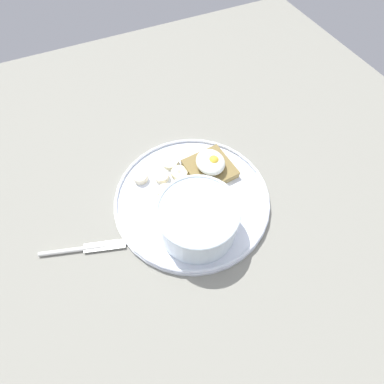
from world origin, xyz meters
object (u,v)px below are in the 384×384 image
(oatmeal_bowl, at_px, (198,219))
(banana_slice_back, at_px, (166,192))
(banana_slice_left, at_px, (162,176))
(knife, at_px, (83,249))
(poached_egg, at_px, (211,162))
(banana_slice_inner, at_px, (178,173))
(banana_slice_right, at_px, (140,177))
(banana_slice_front, at_px, (171,162))
(toast_slice, at_px, (210,168))

(oatmeal_bowl, relative_size, banana_slice_back, 3.94)
(oatmeal_bowl, relative_size, banana_slice_left, 3.38)
(oatmeal_bowl, bearing_deg, banana_slice_left, -172.35)
(banana_slice_left, bearing_deg, knife, -66.52)
(poached_egg, relative_size, banana_slice_left, 1.53)
(poached_egg, relative_size, knife, 0.43)
(banana_slice_back, xyz_separation_m, knife, (0.04, -0.17, -0.01))
(banana_slice_left, relative_size, banana_slice_inner, 0.89)
(banana_slice_left, xyz_separation_m, knife, (0.08, -0.17, -0.01))
(banana_slice_right, bearing_deg, banana_slice_front, 98.97)
(oatmeal_bowl, bearing_deg, banana_slice_front, 175.43)
(toast_slice, xyz_separation_m, knife, (0.05, -0.27, -0.01))
(poached_egg, bearing_deg, banana_slice_back, -82.48)
(oatmeal_bowl, relative_size, banana_slice_front, 3.22)
(knife, bearing_deg, toast_slice, 101.31)
(banana_slice_left, bearing_deg, poached_egg, 75.86)
(poached_egg, distance_m, knife, 0.27)
(toast_slice, bearing_deg, oatmeal_bowl, -36.31)
(poached_egg, height_order, banana_slice_front, poached_egg)
(toast_slice, relative_size, banana_slice_left, 2.28)
(banana_slice_inner, bearing_deg, knife, -71.26)
(banana_slice_inner, bearing_deg, banana_slice_back, -51.15)
(banana_slice_front, height_order, banana_slice_left, same)
(oatmeal_bowl, relative_size, banana_slice_right, 3.60)
(poached_egg, relative_size, banana_slice_back, 1.79)
(oatmeal_bowl, distance_m, toast_slice, 0.13)
(knife, bearing_deg, poached_egg, 101.19)
(banana_slice_left, relative_size, banana_slice_back, 1.17)
(toast_slice, bearing_deg, banana_slice_back, -82.17)
(knife, bearing_deg, banana_slice_front, 116.51)
(poached_egg, bearing_deg, knife, -78.81)
(banana_slice_front, height_order, banana_slice_right, same)
(toast_slice, height_order, banana_slice_back, same)
(toast_slice, distance_m, poached_egg, 0.02)
(banana_slice_left, height_order, banana_slice_right, same)
(banana_slice_front, xyz_separation_m, banana_slice_inner, (0.03, 0.00, -0.00))
(banana_slice_back, xyz_separation_m, banana_slice_inner, (-0.03, 0.04, -0.00))
(toast_slice, xyz_separation_m, banana_slice_right, (-0.04, -0.13, -0.00))
(banana_slice_front, bearing_deg, poached_egg, 52.37)
(poached_egg, bearing_deg, banana_slice_left, -104.14)
(toast_slice, xyz_separation_m, banana_slice_inner, (-0.02, -0.06, -0.00))
(banana_slice_left, bearing_deg, oatmeal_bowl, 7.65)
(toast_slice, bearing_deg, knife, -78.69)
(banana_slice_back, bearing_deg, poached_egg, 97.52)
(banana_slice_front, bearing_deg, banana_slice_left, -48.33)
(banana_slice_front, height_order, banana_slice_back, same)
(banana_slice_inner, bearing_deg, poached_egg, 74.06)
(banana_slice_front, relative_size, knife, 0.30)
(banana_slice_left, xyz_separation_m, banana_slice_right, (-0.02, -0.04, 0.00))
(oatmeal_bowl, height_order, poached_egg, oatmeal_bowl)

